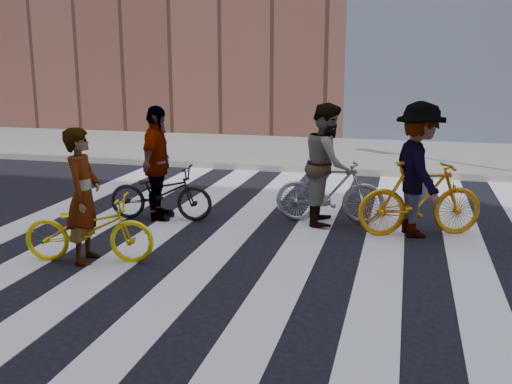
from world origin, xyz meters
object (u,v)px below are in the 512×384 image
at_px(bike_silver_mid, 330,191).
at_px(bike_dark_rear, 161,193).
at_px(rider_mid, 328,164).
at_px(bike_yellow_right, 420,199).
at_px(rider_left, 83,196).
at_px(rider_right, 419,170).
at_px(bike_yellow_left, 89,229).
at_px(rider_rear, 157,164).

bearing_deg(bike_silver_mid, bike_dark_rear, 96.03).
bearing_deg(rider_mid, bike_dark_rear, 96.23).
height_order(bike_yellow_right, rider_left, rider_left).
bearing_deg(bike_dark_rear, rider_right, -94.26).
bearing_deg(bike_dark_rear, bike_yellow_left, 171.70).
height_order(rider_mid, rider_right, rider_right).
bearing_deg(rider_rear, rider_right, -94.28).
height_order(bike_yellow_left, rider_mid, rider_mid).
distance_m(bike_silver_mid, bike_yellow_right, 1.41).
bearing_deg(rider_rear, bike_yellow_right, -94.30).
height_order(bike_yellow_left, rider_left, rider_left).
xyz_separation_m(bike_dark_rear, rider_right, (3.97, 0.12, 0.54)).
bearing_deg(bike_yellow_right, bike_yellow_left, 99.33).
xyz_separation_m(bike_yellow_right, rider_left, (-4.16, -2.23, 0.31)).
height_order(bike_silver_mid, bike_yellow_right, bike_yellow_right).
height_order(bike_dark_rear, rider_left, rider_left).
distance_m(rider_mid, rider_right, 1.41).
relative_size(bike_silver_mid, rider_rear, 0.93).
relative_size(bike_dark_rear, rider_rear, 0.91).
height_order(bike_yellow_left, rider_rear, rider_rear).
bearing_deg(rider_rear, rider_mid, -85.74).
distance_m(bike_yellow_left, rider_right, 4.66).
bearing_deg(rider_mid, rider_left, 129.20).
bearing_deg(rider_mid, rider_right, -109.00).
relative_size(bike_yellow_left, bike_silver_mid, 0.97).
relative_size(rider_mid, rider_rear, 1.03).
distance_m(rider_left, rider_mid, 3.78).
xyz_separation_m(bike_dark_rear, rider_left, (-0.14, -2.11, 0.43)).
xyz_separation_m(bike_yellow_right, rider_rear, (-4.07, -0.12, 0.36)).
height_order(bike_dark_rear, rider_right, rider_right).
bearing_deg(bike_yellow_right, rider_mid, 56.50).
bearing_deg(rider_left, rider_right, -72.75).
bearing_deg(bike_silver_mid, bike_yellow_left, 129.20).
bearing_deg(rider_left, bike_dark_rear, -14.96).
bearing_deg(rider_left, bike_silver_mid, -58.39).
bearing_deg(rider_right, bike_silver_mid, 55.46).
bearing_deg(bike_yellow_left, bike_dark_rear, -13.60).
bearing_deg(rider_right, rider_rear, 72.49).
relative_size(bike_yellow_left, bike_dark_rear, 0.99).
bearing_deg(bike_dark_rear, bike_yellow_right, -94.28).
height_order(bike_yellow_left, bike_silver_mid, bike_silver_mid).
bearing_deg(bike_yellow_right, bike_silver_mid, 56.00).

